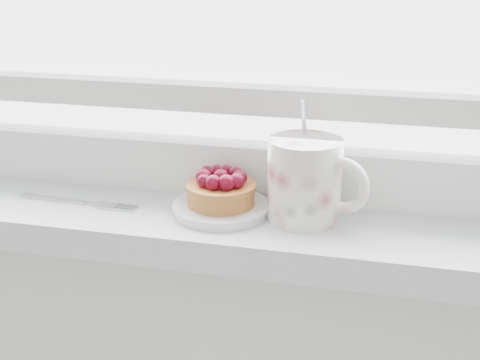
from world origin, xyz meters
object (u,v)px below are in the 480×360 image
(raspberry_tart, at_px, (221,188))
(floral_mug, at_px, (307,178))
(saucer, at_px, (221,208))
(fork, at_px, (77,202))

(raspberry_tart, xyz_separation_m, floral_mug, (0.11, 0.01, 0.02))
(saucer, relative_size, floral_mug, 0.85)
(raspberry_tart, xyz_separation_m, fork, (-0.19, -0.01, -0.03))
(floral_mug, bearing_deg, saucer, -176.95)
(floral_mug, distance_m, fork, 0.30)
(raspberry_tart, relative_size, fork, 0.53)
(saucer, bearing_deg, floral_mug, 3.05)
(floral_mug, bearing_deg, raspberry_tart, -176.91)
(saucer, xyz_separation_m, raspberry_tart, (0.00, -0.00, 0.03))
(raspberry_tart, height_order, fork, raspberry_tart)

